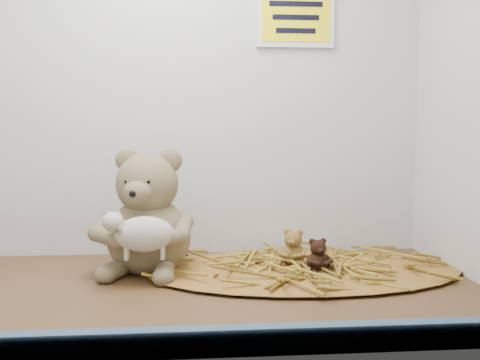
{
  "coord_description": "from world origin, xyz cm",
  "views": [
    {
      "loc": [
        6.53,
        -95.63,
        28.82
      ],
      "look_at": [
        14.96,
        3.9,
        19.69
      ],
      "focal_mm": 40.0,
      "sensor_mm": 36.0,
      "label": 1
    }
  ],
  "objects": [
    {
      "name": "alcove_shell",
      "position": [
        0.0,
        9.0,
        45.0
      ],
      "size": [
        120.4,
        60.2,
        90.4
      ],
      "color": "#453017",
      "rests_on": "ground"
    },
    {
      "name": "front_rail",
      "position": [
        0.0,
        -28.8,
        1.8
      ],
      "size": [
        119.28,
        2.2,
        3.6
      ],
      "primitive_type": "cube",
      "color": "#3C5674",
      "rests_on": "shelf_floor"
    },
    {
      "name": "straw_bed",
      "position": [
        28.87,
        10.16,
        0.62
      ],
      "size": [
        64.49,
        37.44,
        1.25
      ],
      "primitive_type": "ellipsoid",
      "color": "brown",
      "rests_on": "shelf_floor"
    },
    {
      "name": "main_teddy",
      "position": [
        -2.96,
        13.01,
        12.71
      ],
      "size": [
        25.24,
        26.06,
        25.42
      ],
      "primitive_type": null,
      "rotation": [
        0.0,
        0.0,
        -0.25
      ],
      "color": "olive",
      "rests_on": "shelf_floor"
    },
    {
      "name": "toy_lamb",
      "position": [
        -2.96,
        3.9,
        9.67
      ],
      "size": [
        14.47,
        8.83,
        9.35
      ],
      "primitive_type": null,
      "color": "beige",
      "rests_on": "main_teddy"
    },
    {
      "name": "mini_teddy_tan",
      "position": [
        26.9,
        12.89,
        4.99
      ],
      "size": [
        8.0,
        8.18,
        7.48
      ],
      "primitive_type": null,
      "rotation": [
        0.0,
        0.0,
        -0.39
      ],
      "color": "brown",
      "rests_on": "straw_bed"
    },
    {
      "name": "mini_teddy_brown",
      "position": [
        30.85,
        7.43,
        4.56
      ],
      "size": [
        6.07,
        6.32,
        6.62
      ],
      "primitive_type": null,
      "rotation": [
        0.0,
        0.0,
        0.14
      ],
      "color": "black",
      "rests_on": "straw_bed"
    },
    {
      "name": "wall_sign",
      "position": [
        30.0,
        29.4,
        55.0
      ],
      "size": [
        16.0,
        1.2,
        11.0
      ],
      "primitive_type": "cube",
      "color": "yellow",
      "rests_on": "back_wall"
    }
  ]
}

